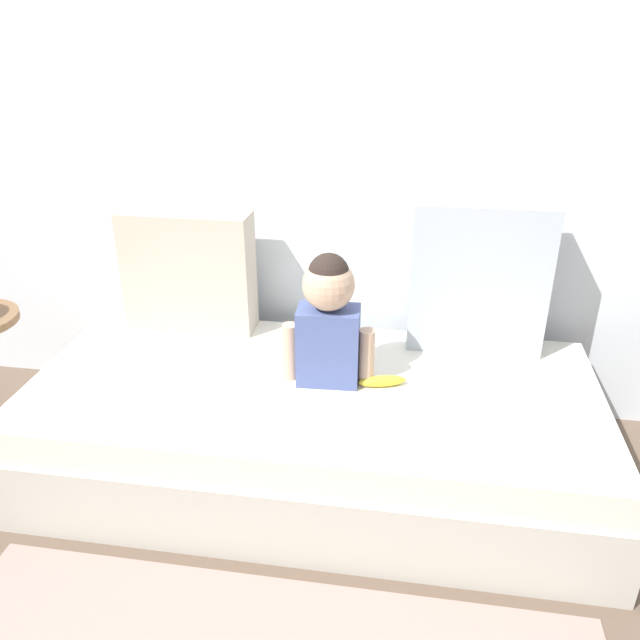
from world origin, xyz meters
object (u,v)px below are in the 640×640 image
object	(u,v)px
throw_pillow_left	(189,271)
banana	(382,381)
couch	(313,429)
throw_pillow_right	(479,278)
toddler	(328,316)

from	to	relation	value
throw_pillow_left	banana	distance (m)	0.92
couch	banana	xyz separation A→B (m)	(0.25, 0.01, 0.22)
couch	throw_pillow_right	size ratio (longest dim) A/B	3.60
couch	toddler	size ratio (longest dim) A/B	4.32
couch	toddler	distance (m)	0.46
throw_pillow_right	banana	size ratio (longest dim) A/B	3.41
throw_pillow_left	throw_pillow_right	bearing A→B (deg)	0.00
throw_pillow_right	toddler	world-z (taller)	throw_pillow_right
throw_pillow_left	couch	bearing A→B (deg)	-33.19
throw_pillow_right	banana	distance (m)	0.56
toddler	banana	size ratio (longest dim) A/B	2.84
throw_pillow_right	toddler	distance (m)	0.63
couch	throw_pillow_left	world-z (taller)	throw_pillow_left
couch	throw_pillow_right	world-z (taller)	throw_pillow_right
toddler	throw_pillow_right	bearing A→B (deg)	33.97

